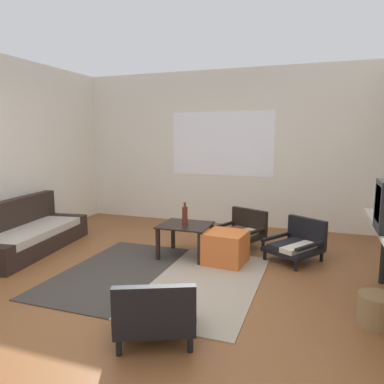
{
  "coord_description": "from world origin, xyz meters",
  "views": [
    {
      "loc": [
        1.64,
        -3.2,
        1.55
      ],
      "look_at": [
        0.23,
        0.78,
        0.91
      ],
      "focal_mm": 33.8,
      "sensor_mm": 36.0,
      "label": 1
    }
  ],
  "objects_px": {
    "armchair_corner": "(297,243)",
    "coffee_table": "(185,230)",
    "wicker_basket": "(376,310)",
    "glass_bottle": "(185,215)",
    "couch": "(27,235)",
    "ottoman_orange": "(226,248)",
    "armchair_striped_foreground": "(155,313)",
    "armchair_by_window": "(242,230)"
  },
  "relations": [
    {
      "from": "armchair_corner",
      "to": "coffee_table",
      "type": "bearing_deg",
      "value": -165.46
    },
    {
      "from": "wicker_basket",
      "to": "glass_bottle",
      "type": "bearing_deg",
      "value": 152.77
    },
    {
      "from": "couch",
      "to": "wicker_basket",
      "type": "relative_size",
      "value": 6.39
    },
    {
      "from": "armchair_corner",
      "to": "wicker_basket",
      "type": "distance_m",
      "value": 1.64
    },
    {
      "from": "ottoman_orange",
      "to": "wicker_basket",
      "type": "distance_m",
      "value": 1.86
    },
    {
      "from": "couch",
      "to": "ottoman_orange",
      "type": "distance_m",
      "value": 2.74
    },
    {
      "from": "coffee_table",
      "to": "ottoman_orange",
      "type": "xyz_separation_m",
      "value": [
        0.56,
        -0.07,
        -0.15
      ]
    },
    {
      "from": "armchair_corner",
      "to": "glass_bottle",
      "type": "xyz_separation_m",
      "value": [
        -1.38,
        -0.38,
        0.33
      ]
    },
    {
      "from": "armchair_striped_foreground",
      "to": "wicker_basket",
      "type": "relative_size",
      "value": 2.58
    },
    {
      "from": "wicker_basket",
      "to": "armchair_corner",
      "type": "bearing_deg",
      "value": 116.28
    },
    {
      "from": "glass_bottle",
      "to": "armchair_by_window",
      "type": "bearing_deg",
      "value": 50.25
    },
    {
      "from": "armchair_by_window",
      "to": "ottoman_orange",
      "type": "distance_m",
      "value": 0.78
    },
    {
      "from": "armchair_striped_foreground",
      "to": "wicker_basket",
      "type": "bearing_deg",
      "value": 26.75
    },
    {
      "from": "armchair_striped_foreground",
      "to": "ottoman_orange",
      "type": "relative_size",
      "value": 1.62
    },
    {
      "from": "couch",
      "to": "ottoman_orange",
      "type": "xyz_separation_m",
      "value": [
        2.71,
        0.41,
        -0.02
      ]
    },
    {
      "from": "couch",
      "to": "ottoman_orange",
      "type": "relative_size",
      "value": 4.01
    },
    {
      "from": "armchair_by_window",
      "to": "ottoman_orange",
      "type": "xyz_separation_m",
      "value": [
        -0.05,
        -0.77,
        -0.04
      ]
    },
    {
      "from": "armchair_by_window",
      "to": "armchair_corner",
      "type": "distance_m",
      "value": 0.85
    },
    {
      "from": "coffee_table",
      "to": "wicker_basket",
      "type": "height_order",
      "value": "coffee_table"
    },
    {
      "from": "armchair_striped_foreground",
      "to": "armchair_corner",
      "type": "height_order",
      "value": "armchair_striped_foreground"
    },
    {
      "from": "ottoman_orange",
      "to": "coffee_table",
      "type": "bearing_deg",
      "value": 172.64
    },
    {
      "from": "armchair_corner",
      "to": "ottoman_orange",
      "type": "height_order",
      "value": "armchair_corner"
    },
    {
      "from": "glass_bottle",
      "to": "wicker_basket",
      "type": "height_order",
      "value": "glass_bottle"
    },
    {
      "from": "coffee_table",
      "to": "glass_bottle",
      "type": "distance_m",
      "value": 0.21
    },
    {
      "from": "armchair_corner",
      "to": "glass_bottle",
      "type": "relative_size",
      "value": 2.76
    },
    {
      "from": "armchair_corner",
      "to": "ottoman_orange",
      "type": "bearing_deg",
      "value": -152.36
    },
    {
      "from": "armchair_striped_foreground",
      "to": "wicker_basket",
      "type": "distance_m",
      "value": 1.83
    },
    {
      "from": "ottoman_orange",
      "to": "glass_bottle",
      "type": "bearing_deg",
      "value": 175.19
    },
    {
      "from": "armchair_by_window",
      "to": "armchair_corner",
      "type": "bearing_deg",
      "value": -23.8
    },
    {
      "from": "coffee_table",
      "to": "ottoman_orange",
      "type": "distance_m",
      "value": 0.59
    },
    {
      "from": "coffee_table",
      "to": "armchair_striped_foreground",
      "type": "xyz_separation_m",
      "value": [
        0.48,
        -1.93,
        -0.13
      ]
    },
    {
      "from": "couch",
      "to": "armchair_by_window",
      "type": "distance_m",
      "value": 3.0
    },
    {
      "from": "glass_bottle",
      "to": "armchair_corner",
      "type": "bearing_deg",
      "value": 15.55
    },
    {
      "from": "ottoman_orange",
      "to": "glass_bottle",
      "type": "xyz_separation_m",
      "value": [
        -0.56,
        0.05,
        0.36
      ]
    },
    {
      "from": "coffee_table",
      "to": "armchair_striped_foreground",
      "type": "bearing_deg",
      "value": -76.17
    },
    {
      "from": "armchair_striped_foreground",
      "to": "ottoman_orange",
      "type": "distance_m",
      "value": 1.86
    },
    {
      "from": "ottoman_orange",
      "to": "glass_bottle",
      "type": "distance_m",
      "value": 0.66
    },
    {
      "from": "armchair_striped_foreground",
      "to": "glass_bottle",
      "type": "relative_size",
      "value": 2.64
    },
    {
      "from": "coffee_table",
      "to": "armchair_striped_foreground",
      "type": "relative_size",
      "value": 0.82
    },
    {
      "from": "ottoman_orange",
      "to": "couch",
      "type": "bearing_deg",
      "value": -171.32
    },
    {
      "from": "couch",
      "to": "armchair_corner",
      "type": "height_order",
      "value": "couch"
    },
    {
      "from": "coffee_table",
      "to": "glass_bottle",
      "type": "relative_size",
      "value": 2.15
    }
  ]
}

